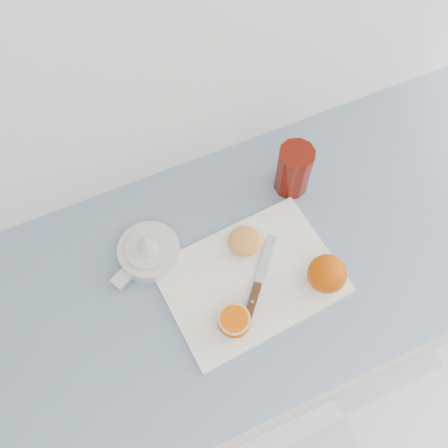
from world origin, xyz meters
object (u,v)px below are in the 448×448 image
object	(u,v)px
counter	(249,315)
cutting_board	(251,279)
red_tumbler	(293,171)
half_orange	(234,322)
citrus_juicer	(148,251)

from	to	relation	value
counter	cutting_board	size ratio (longest dim) A/B	6.65
cutting_board	red_tumbler	bearing A→B (deg)	42.85
counter	cutting_board	bearing A→B (deg)	-130.20
cutting_board	red_tumbler	distance (m)	0.27
half_orange	citrus_juicer	size ratio (longest dim) A/B	0.40
cutting_board	red_tumbler	size ratio (longest dim) A/B	2.73
citrus_juicer	red_tumbler	size ratio (longest dim) A/B	1.26
half_orange	citrus_juicer	bearing A→B (deg)	114.83
cutting_board	half_orange	distance (m)	0.11
citrus_juicer	red_tumbler	world-z (taller)	red_tumbler
counter	half_orange	xyz separation A→B (m)	(-0.12, -0.13, 0.48)
half_orange	red_tumbler	xyz separation A→B (m)	(0.27, 0.26, 0.03)
citrus_juicer	counter	bearing A→B (deg)	-24.37
cutting_board	red_tumbler	xyz separation A→B (m)	(0.19, 0.18, 0.06)
half_orange	red_tumbler	bearing A→B (deg)	43.68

